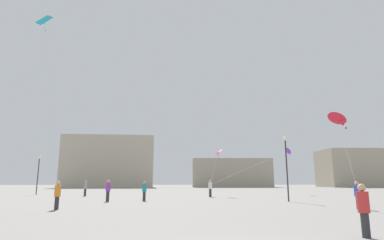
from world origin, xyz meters
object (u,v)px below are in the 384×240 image
person_in_white (210,187)px  person_in_blue (357,194)px  person_in_grey (85,188)px  building_centre_hall (230,173)px  lamppost_east (286,158)px  person_in_purple (108,190)px  person_in_teal (144,190)px  building_right_hall (351,168)px  person_in_red (364,208)px  kite_violet_diamond (288,151)px  lamppost_west (38,169)px  person_in_orange (57,194)px  building_left_hall (109,162)px  kite_cyan_delta (44,23)px  kite_crimson_diamond (338,118)px  kite_magenta_diamond (218,152)px

person_in_white → person_in_blue: size_ratio=1.10×
person_in_grey → building_centre_hall: size_ratio=0.07×
person_in_grey → lamppost_east: lamppost_east is taller
person_in_purple → person_in_teal: bearing=-27.3°
building_right_hall → lamppost_east: building_right_hall is taller
person_in_red → person_in_purple: person_in_purple is taller
kite_violet_diamond → lamppost_west: (-33.23, 0.91, -2.42)m
kite_violet_diamond → building_centre_hall: building_centre_hall is taller
building_centre_hall → lamppost_west: bearing=-123.7°
kite_violet_diamond → building_right_hall: bearing=51.9°
person_in_orange → person_in_purple: bearing=-67.4°
person_in_grey → building_centre_hall: 64.80m
person_in_orange → person_in_purple: person_in_purple is taller
person_in_red → lamppost_west: (-23.05, 32.87, 2.44)m
person_in_blue → building_left_hall: size_ratio=0.07×
person_in_orange → person_in_blue: (18.45, -1.08, -0.00)m
kite_violet_diamond → building_left_hall: bearing=123.9°
kite_cyan_delta → building_left_hall: (-7.83, 69.42, -5.97)m
person_in_teal → person_in_purple: bearing=-90.7°
lamppost_west → person_in_blue: bearing=-39.2°
kite_crimson_diamond → building_centre_hall: (9.86, 80.49, -0.86)m
person_in_blue → person_in_teal: bearing=-91.0°
kite_magenta_diamond → building_right_hall: (48.93, 53.98, 0.41)m
person_in_red → person_in_purple: 21.34m
person_in_white → kite_cyan_delta: (-13.98, -12.74, 12.20)m
kite_crimson_diamond → lamppost_east: bearing=83.3°
kite_cyan_delta → building_centre_hall: 79.78m
person_in_white → building_right_hall: size_ratio=0.10×
person_in_red → kite_crimson_diamond: (2.87, 6.00, 4.09)m
person_in_grey → kite_violet_diamond: kite_violet_diamond is taller
person_in_purple → kite_violet_diamond: (21.39, 13.80, 4.75)m
person_in_teal → lamppost_east: bearing=69.5°
person_in_orange → kite_violet_diamond: 31.81m
building_centre_hall → building_right_hall: (36.00, -5.43, 1.39)m
kite_magenta_diamond → lamppost_east: lamppost_east is taller
person_in_teal → building_centre_hall: size_ratio=0.07×
building_left_hall → person_in_purple: bearing=-79.3°
building_right_hall → kite_crimson_diamond: bearing=-121.4°
building_centre_hall → lamppost_west: size_ratio=4.85×
kite_crimson_diamond → kite_cyan_delta: bearing=160.7°
lamppost_east → person_in_grey: bearing=150.2°
person_in_blue → building_centre_hall: building_centre_hall is taller
person_in_white → kite_cyan_delta: bearing=130.4°
kite_magenta_diamond → building_left_hall: 59.44m
person_in_white → kite_magenta_diamond: kite_magenta_diamond is taller
kite_magenta_diamond → kite_cyan_delta: 22.66m
kite_violet_diamond → building_left_hall: (-33.45, 49.86, 1.51)m
kite_cyan_delta → kite_crimson_diamond: kite_cyan_delta is taller
person_in_orange → kite_crimson_diamond: 16.79m
person_in_blue → building_centre_hall: 77.47m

